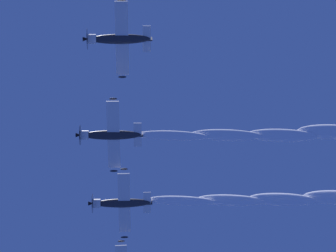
{
  "coord_description": "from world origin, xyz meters",
  "views": [
    {
      "loc": [
        11.65,
        -23.35,
        2.04
      ],
      "look_at": [
        4.33,
        -0.63,
        74.23
      ],
      "focal_mm": 66.88,
      "sensor_mm": 36.0,
      "label": 1
    }
  ],
  "objects": [
    {
      "name": "airplane_left_wingman",
      "position": [
        2.09,
        -12.64,
        73.84
      ],
      "size": [
        8.03,
        8.87,
        3.07
      ],
      "color": "#232328"
    },
    {
      "name": "airplane_right_wingman",
      "position": [
        -2.52,
        -2.18,
        72.7
      ],
      "size": [
        8.04,
        8.87,
        2.88
      ],
      "color": "#232328"
    },
    {
      "name": "airplane_outer_left",
      "position": [
        -4.42,
        7.04,
        73.56
      ],
      "size": [
        8.03,
        8.82,
        3.0
      ],
      "color": "#232328"
    }
  ]
}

